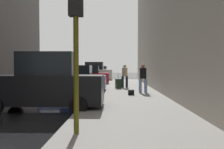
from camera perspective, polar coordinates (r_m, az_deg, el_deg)
The scene contains 13 objects.
sidewalk at distance 10.56m, azimuth 4.16°, elevation -7.05°, with size 4.00×40.00×0.15m, color gray.
parked_black_suv at distance 10.02m, azimuth -15.09°, elevation -2.08°, with size 4.60×2.07×2.25m.
parked_blue_sedan at distance 16.54m, azimuth -8.64°, elevation -1.17°, with size 4.21×2.08×1.79m.
parked_red_hatchback at distance 23.45m, azimuth -5.76°, elevation -0.28°, with size 4.26×2.18×1.79m.
parked_white_van at distance 29.61m, azimuth -4.33°, elevation 0.51°, with size 4.61×2.07×2.25m.
parked_gray_coupe at distance 36.19m, azimuth -3.35°, elevation 0.46°, with size 4.25×2.15×1.79m.
parked_silver_sedan at distance 42.10m, azimuth -2.73°, elevation 0.65°, with size 4.24×2.14×1.79m.
fire_hydrant at distance 14.14m, azimuth -2.93°, elevation -3.08°, with size 0.42×0.22×0.70m.
traffic_light at distance 5.89m, azimuth -8.25°, elevation 12.13°, with size 0.32×0.32×3.60m.
pedestrian_in_tan_coat at distance 18.48m, azimuth 2.92°, elevation -0.04°, with size 0.53×0.49×1.71m.
pedestrian_in_jeans at distance 14.82m, azimuth 7.11°, elevation -0.51°, with size 0.53×0.47×1.71m.
rolling_suitcase at distance 17.84m, azimuth 1.44°, elevation -2.08°, with size 0.46×0.62×1.04m.
duffel_bag at distance 13.80m, azimuth 4.37°, elevation -4.06°, with size 0.32×0.44×0.28m.
Camera 1 is at (5.43, -10.42, 1.70)m, focal length 40.00 mm.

